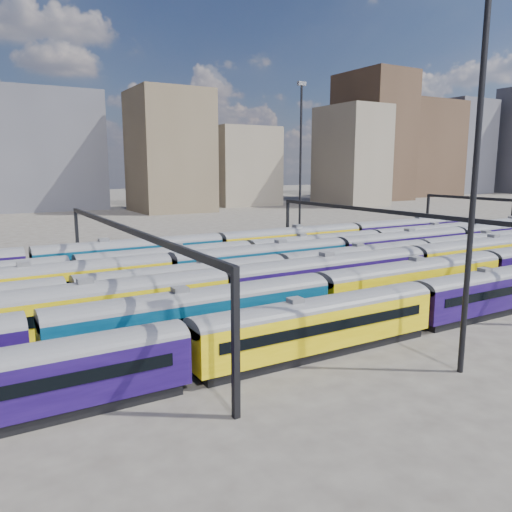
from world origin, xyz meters
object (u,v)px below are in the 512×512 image
rake_2 (329,273)px  mast_2 (477,146)px  rake_1 (486,267)px  rake_0 (319,319)px

rake_2 → mast_2: (-2.97, -17.00, 11.08)m
rake_1 → mast_2: size_ratio=4.97×
rake_1 → rake_2: (-16.28, 5.00, 0.14)m
rake_0 → rake_2: bearing=48.4°
rake_1 → rake_2: rake_2 is taller
rake_1 → mast_2: mast_2 is taller
mast_2 → rake_2: bearing=80.1°
rake_2 → mast_2: bearing=-99.9°
rake_2 → rake_1: bearing=-17.1°
rake_0 → rake_1: rake_1 is taller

